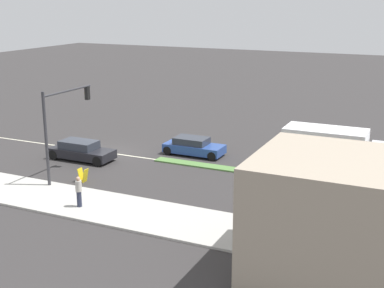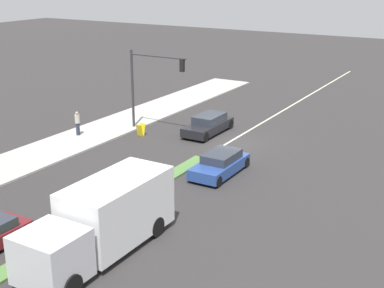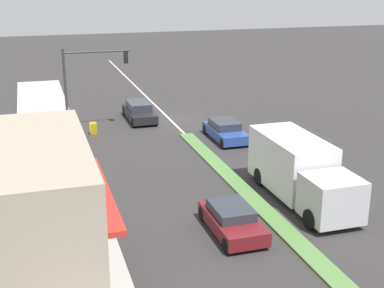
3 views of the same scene
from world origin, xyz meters
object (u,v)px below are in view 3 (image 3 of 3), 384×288
at_px(warning_aframe_sign, 94,129).
at_px(delivery_truck, 299,170).
at_px(traffic_signal_main, 86,75).
at_px(pedestrian, 39,135).
at_px(coupe_blue, 225,131).
at_px(sedan_dark, 139,111).
at_px(sedan_maroon, 232,220).

height_order(warning_aframe_sign, delivery_truck, delivery_truck).
distance_m(traffic_signal_main, pedestrian, 5.84).
xyz_separation_m(traffic_signal_main, pedestrian, (3.46, 3.70, -2.90)).
xyz_separation_m(pedestrian, coupe_blue, (-11.79, 1.23, -0.39)).
bearing_deg(sedan_dark, traffic_signal_main, 22.12).
height_order(pedestrian, delivery_truck, delivery_truck).
distance_m(traffic_signal_main, coupe_blue, 10.22).
relative_size(pedestrian, warning_aframe_sign, 2.00).
xyz_separation_m(pedestrian, delivery_truck, (-11.79, 11.36, 0.47)).
height_order(warning_aframe_sign, sedan_maroon, sedan_maroon).
relative_size(pedestrian, sedan_maroon, 0.43).
xyz_separation_m(traffic_signal_main, warning_aframe_sign, (-0.15, 1.31, -3.47)).
distance_m(traffic_signal_main, sedan_dark, 5.34).
bearing_deg(sedan_dark, sedan_maroon, 90.00).
bearing_deg(delivery_truck, warning_aframe_sign, -59.29).
bearing_deg(coupe_blue, warning_aframe_sign, -23.91).
distance_m(delivery_truck, sedan_dark, 17.25).
bearing_deg(traffic_signal_main, sedan_dark, -157.88).
height_order(pedestrian, sedan_dark, pedestrian).
distance_m(warning_aframe_sign, delivery_truck, 16.04).
bearing_deg(traffic_signal_main, delivery_truck, 118.92).
bearing_deg(sedan_maroon, pedestrian, -61.85).
bearing_deg(warning_aframe_sign, sedan_maroon, 103.10).
xyz_separation_m(sedan_maroon, coupe_blue, (-4.40, -12.58, 0.03)).
relative_size(warning_aframe_sign, coupe_blue, 0.20).
bearing_deg(pedestrian, delivery_truck, 136.05).
distance_m(delivery_truck, coupe_blue, 10.17).
xyz_separation_m(delivery_truck, sedan_maroon, (4.40, 2.44, -0.89)).
distance_m(sedan_maroon, coupe_blue, 13.33).
bearing_deg(warning_aframe_sign, delivery_truck, 120.71).
distance_m(pedestrian, coupe_blue, 11.86).
xyz_separation_m(warning_aframe_sign, sedan_maroon, (-3.77, 16.20, 0.15)).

